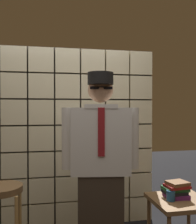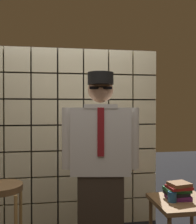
{
  "view_description": "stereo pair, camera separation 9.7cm",
  "coord_description": "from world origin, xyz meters",
  "views": [
    {
      "loc": [
        -0.25,
        -1.83,
        1.4
      ],
      "look_at": [
        0.2,
        0.41,
        1.37
      ],
      "focal_mm": 41.9,
      "sensor_mm": 36.0,
      "label": 1
    },
    {
      "loc": [
        -0.15,
        -1.84,
        1.4
      ],
      "look_at": [
        0.2,
        0.41,
        1.37
      ],
      "focal_mm": 41.9,
      "sensor_mm": 36.0,
      "label": 2
    }
  ],
  "objects": [
    {
      "name": "glass_block_wall",
      "position": [
        0.0,
        1.29,
        1.05
      ],
      "size": [
        2.14,
        0.1,
        2.14
      ],
      "color": "beige",
      "rests_on": "ground"
    },
    {
      "name": "book_stack",
      "position": [
        0.97,
        0.46,
        0.62
      ],
      "size": [
        0.23,
        0.21,
        0.16
      ],
      "color": "#591E66",
      "rests_on": "side_table"
    },
    {
      "name": "coffee_mug",
      "position": [
        0.88,
        0.4,
        0.59
      ],
      "size": [
        0.13,
        0.08,
        0.09
      ],
      "color": "navy",
      "rests_on": "side_table"
    },
    {
      "name": "bar_stool",
      "position": [
        -0.6,
        0.34,
        0.58
      ],
      "size": [
        0.34,
        0.34,
        0.78
      ],
      "color": "brown",
      "rests_on": "ground"
    },
    {
      "name": "standing_person",
      "position": [
        0.22,
        0.41,
        0.89
      ],
      "size": [
        0.69,
        0.32,
        1.71
      ],
      "rotation": [
        0.0,
        0.0,
        -0.15
      ],
      "color": "#382D23",
      "rests_on": "ground"
    },
    {
      "name": "side_table",
      "position": [
        0.98,
        0.42,
        0.47
      ],
      "size": [
        0.52,
        0.52,
        0.54
      ],
      "color": "brown",
      "rests_on": "ground"
    }
  ]
}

